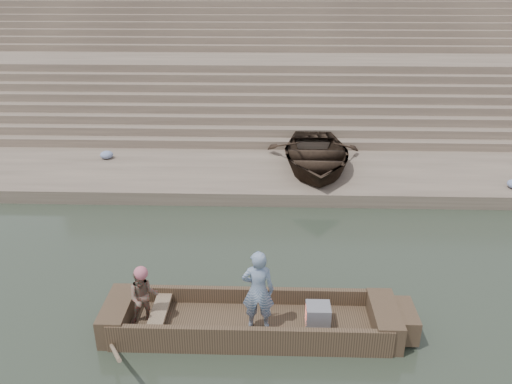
{
  "coord_description": "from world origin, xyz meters",
  "views": [
    {
      "loc": [
        -1.49,
        -7.47,
        6.45
      ],
      "look_at": [
        -1.85,
        3.92,
        1.4
      ],
      "focal_mm": 35.56,
      "sensor_mm": 36.0,
      "label": 1
    }
  ],
  "objects_px": {
    "standing_man": "(258,290)",
    "beached_rowboat": "(315,155)",
    "main_rowboat": "(250,326)",
    "television": "(317,314)",
    "rowing_man": "(143,297)"
  },
  "relations": [
    {
      "from": "standing_man",
      "to": "rowing_man",
      "type": "relative_size",
      "value": 1.4
    },
    {
      "from": "standing_man",
      "to": "rowing_man",
      "type": "distance_m",
      "value": 2.16
    },
    {
      "from": "standing_man",
      "to": "television",
      "type": "bearing_deg",
      "value": -171.93
    },
    {
      "from": "television",
      "to": "main_rowboat",
      "type": "bearing_deg",
      "value": -180.0
    },
    {
      "from": "main_rowboat",
      "to": "television",
      "type": "height_order",
      "value": "television"
    },
    {
      "from": "standing_man",
      "to": "television",
      "type": "relative_size",
      "value": 3.57
    },
    {
      "from": "beached_rowboat",
      "to": "television",
      "type": "bearing_deg",
      "value": -92.75
    },
    {
      "from": "rowing_man",
      "to": "beached_rowboat",
      "type": "bearing_deg",
      "value": 49.48
    },
    {
      "from": "standing_man",
      "to": "beached_rowboat",
      "type": "height_order",
      "value": "standing_man"
    },
    {
      "from": "rowing_man",
      "to": "beached_rowboat",
      "type": "height_order",
      "value": "rowing_man"
    },
    {
      "from": "standing_man",
      "to": "beached_rowboat",
      "type": "bearing_deg",
      "value": -101.0
    },
    {
      "from": "standing_man",
      "to": "television",
      "type": "distance_m",
      "value": 1.29
    },
    {
      "from": "main_rowboat",
      "to": "beached_rowboat",
      "type": "xyz_separation_m",
      "value": [
        1.81,
        7.73,
        0.76
      ]
    },
    {
      "from": "main_rowboat",
      "to": "rowing_man",
      "type": "height_order",
      "value": "rowing_man"
    },
    {
      "from": "main_rowboat",
      "to": "standing_man",
      "type": "relative_size",
      "value": 3.04
    }
  ]
}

